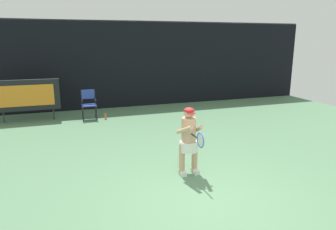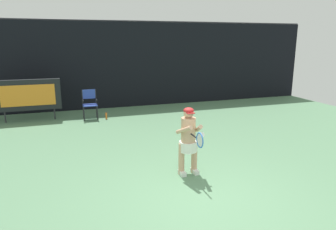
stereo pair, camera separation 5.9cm
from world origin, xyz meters
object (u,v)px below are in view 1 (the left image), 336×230
at_px(umpire_chair, 89,103).
at_px(water_bottle, 105,116).
at_px(scoreboard, 27,95).
at_px(tennis_racket, 200,140).
at_px(tennis_player, 189,138).

bearing_deg(umpire_chair, water_bottle, -22.55).
bearing_deg(scoreboard, water_bottle, -13.23).
bearing_deg(tennis_racket, tennis_player, 93.66).
distance_m(tennis_player, tennis_racket, 0.58).
xyz_separation_m(tennis_player, tennis_racket, (0.00, -0.56, 0.14)).
xyz_separation_m(water_bottle, tennis_racket, (1.05, -5.98, 0.83)).
height_order(scoreboard, water_bottle, scoreboard).
relative_size(scoreboard, umpire_chair, 2.04).
relative_size(tennis_player, tennis_racket, 2.46).
bearing_deg(tennis_player, umpire_chair, 105.84).
distance_m(umpire_chair, tennis_racket, 6.42).
xyz_separation_m(scoreboard, tennis_player, (3.68, -6.04, -0.14)).
xyz_separation_m(water_bottle, tennis_player, (1.05, -5.42, 0.69)).
relative_size(umpire_chair, water_bottle, 4.08).
bearing_deg(water_bottle, scoreboard, 166.77).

